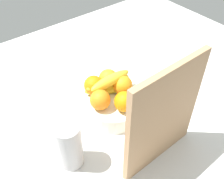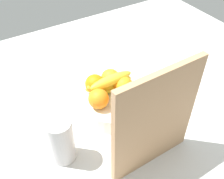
{
  "view_description": "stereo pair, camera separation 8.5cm",
  "coord_description": "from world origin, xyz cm",
  "px_view_note": "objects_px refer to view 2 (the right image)",
  "views": [
    {
      "loc": [
        43.73,
        57.17,
        73.99
      ],
      "look_at": [
        0.3,
        2.05,
        10.34
      ],
      "focal_mm": 42.61,
      "sensor_mm": 36.0,
      "label": 1
    },
    {
      "loc": [
        36.75,
        62.01,
        73.99
      ],
      "look_at": [
        0.3,
        2.05,
        10.34
      ],
      "focal_mm": 42.61,
      "sensor_mm": 36.0,
      "label": 2
    }
  ],
  "objects_px": {
    "fruit_bowl": "(112,104)",
    "orange_front_left": "(122,103)",
    "banana_bunch": "(110,84)",
    "orange_back_left": "(95,84)",
    "orange_back_right": "(99,99)",
    "orange_front_right": "(124,86)",
    "cutting_board": "(155,122)",
    "orange_center": "(110,78)",
    "thermos_tumbler": "(61,140)"
  },
  "relations": [
    {
      "from": "fruit_bowl",
      "to": "orange_front_left",
      "type": "height_order",
      "value": "orange_front_left"
    },
    {
      "from": "fruit_bowl",
      "to": "banana_bunch",
      "type": "distance_m",
      "value": 0.08
    },
    {
      "from": "orange_back_left",
      "to": "orange_back_right",
      "type": "xyz_separation_m",
      "value": [
        0.03,
        0.08,
        0.0
      ]
    },
    {
      "from": "fruit_bowl",
      "to": "orange_front_right",
      "type": "xyz_separation_m",
      "value": [
        -0.05,
        0.0,
        0.07
      ]
    },
    {
      "from": "fruit_bowl",
      "to": "cutting_board",
      "type": "bearing_deg",
      "value": 87.56
    },
    {
      "from": "orange_back_left",
      "to": "orange_back_right",
      "type": "bearing_deg",
      "value": 70.63
    },
    {
      "from": "orange_front_left",
      "to": "banana_bunch",
      "type": "distance_m",
      "value": 0.1
    },
    {
      "from": "cutting_board",
      "to": "orange_center",
      "type": "bearing_deg",
      "value": -98.72
    },
    {
      "from": "fruit_bowl",
      "to": "banana_bunch",
      "type": "relative_size",
      "value": 1.41
    },
    {
      "from": "banana_bunch",
      "to": "thermos_tumbler",
      "type": "height_order",
      "value": "thermos_tumbler"
    },
    {
      "from": "orange_front_right",
      "to": "thermos_tumbler",
      "type": "distance_m",
      "value": 0.3
    },
    {
      "from": "orange_front_right",
      "to": "cutting_board",
      "type": "xyz_separation_m",
      "value": [
        0.06,
        0.25,
        0.08
      ]
    },
    {
      "from": "orange_front_right",
      "to": "cutting_board",
      "type": "bearing_deg",
      "value": 76.6
    },
    {
      "from": "fruit_bowl",
      "to": "banana_bunch",
      "type": "xyz_separation_m",
      "value": [
        -0.01,
        -0.03,
        0.07
      ]
    },
    {
      "from": "orange_front_right",
      "to": "fruit_bowl",
      "type": "bearing_deg",
      "value": -3.64
    },
    {
      "from": "orange_back_left",
      "to": "cutting_board",
      "type": "distance_m",
      "value": 0.32
    },
    {
      "from": "orange_back_left",
      "to": "cutting_board",
      "type": "xyz_separation_m",
      "value": [
        -0.03,
        0.31,
        0.08
      ]
    },
    {
      "from": "banana_bunch",
      "to": "orange_back_left",
      "type": "bearing_deg",
      "value": -36.95
    },
    {
      "from": "orange_front_left",
      "to": "orange_back_left",
      "type": "bearing_deg",
      "value": -75.93
    },
    {
      "from": "orange_front_right",
      "to": "orange_center",
      "type": "height_order",
      "value": "same"
    },
    {
      "from": "orange_front_right",
      "to": "banana_bunch",
      "type": "relative_size",
      "value": 0.41
    },
    {
      "from": "orange_front_left",
      "to": "orange_front_right",
      "type": "distance_m",
      "value": 0.08
    },
    {
      "from": "orange_back_right",
      "to": "cutting_board",
      "type": "relative_size",
      "value": 0.2
    },
    {
      "from": "orange_front_right",
      "to": "thermos_tumbler",
      "type": "xyz_separation_m",
      "value": [
        0.29,
        0.09,
        -0.02
      ]
    },
    {
      "from": "orange_front_left",
      "to": "orange_back_right",
      "type": "bearing_deg",
      "value": -44.12
    },
    {
      "from": "fruit_bowl",
      "to": "orange_back_left",
      "type": "relative_size",
      "value": 3.42
    },
    {
      "from": "orange_back_right",
      "to": "banana_bunch",
      "type": "relative_size",
      "value": 0.41
    },
    {
      "from": "fruit_bowl",
      "to": "banana_bunch",
      "type": "height_order",
      "value": "banana_bunch"
    },
    {
      "from": "banana_bunch",
      "to": "cutting_board",
      "type": "height_order",
      "value": "cutting_board"
    },
    {
      "from": "orange_front_right",
      "to": "orange_back_right",
      "type": "bearing_deg",
      "value": 5.1
    },
    {
      "from": "orange_center",
      "to": "banana_bunch",
      "type": "xyz_separation_m",
      "value": [
        0.02,
        0.03,
        0.01
      ]
    },
    {
      "from": "fruit_bowl",
      "to": "thermos_tumbler",
      "type": "relative_size",
      "value": 1.49
    },
    {
      "from": "orange_back_left",
      "to": "thermos_tumbler",
      "type": "height_order",
      "value": "thermos_tumbler"
    },
    {
      "from": "cutting_board",
      "to": "orange_front_left",
      "type": "bearing_deg",
      "value": -94.01
    },
    {
      "from": "thermos_tumbler",
      "to": "orange_front_right",
      "type": "bearing_deg",
      "value": -161.76
    },
    {
      "from": "orange_front_right",
      "to": "orange_back_left",
      "type": "bearing_deg",
      "value": -38.21
    },
    {
      "from": "orange_center",
      "to": "orange_back_right",
      "type": "relative_size",
      "value": 1.0
    },
    {
      "from": "orange_back_right",
      "to": "orange_front_left",
      "type": "bearing_deg",
      "value": 135.88
    },
    {
      "from": "orange_front_right",
      "to": "thermos_tumbler",
      "type": "relative_size",
      "value": 0.44
    },
    {
      "from": "orange_front_left",
      "to": "orange_back_left",
      "type": "height_order",
      "value": "same"
    },
    {
      "from": "orange_front_right",
      "to": "orange_back_left",
      "type": "height_order",
      "value": "same"
    },
    {
      "from": "fruit_bowl",
      "to": "cutting_board",
      "type": "relative_size",
      "value": 0.69
    },
    {
      "from": "orange_center",
      "to": "fruit_bowl",
      "type": "bearing_deg",
      "value": 63.78
    },
    {
      "from": "orange_front_right",
      "to": "banana_bunch",
      "type": "height_order",
      "value": "banana_bunch"
    },
    {
      "from": "orange_front_right",
      "to": "orange_center",
      "type": "bearing_deg",
      "value": -74.12
    },
    {
      "from": "orange_front_left",
      "to": "thermos_tumbler",
      "type": "distance_m",
      "value": 0.24
    },
    {
      "from": "banana_bunch",
      "to": "cutting_board",
      "type": "xyz_separation_m",
      "value": [
        0.02,
        0.28,
        0.07
      ]
    },
    {
      "from": "thermos_tumbler",
      "to": "orange_back_right",
      "type": "bearing_deg",
      "value": -154.42
    },
    {
      "from": "orange_front_left",
      "to": "orange_back_right",
      "type": "height_order",
      "value": "same"
    },
    {
      "from": "orange_back_right",
      "to": "thermos_tumbler",
      "type": "height_order",
      "value": "thermos_tumbler"
    }
  ]
}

